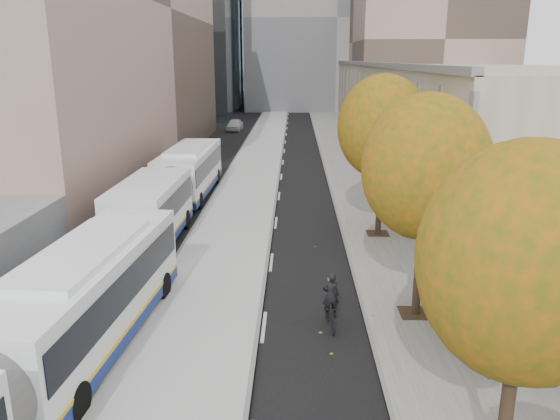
{
  "coord_description": "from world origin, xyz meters",
  "views": [
    {
      "loc": [
        -0.67,
        -4.5,
        8.66
      ],
      "look_at": [
        -1.25,
        17.63,
        2.5
      ],
      "focal_mm": 35.0,
      "sensor_mm": 36.0,
      "label": 1
    }
  ],
  "objects_px": {
    "bus_far": "(176,184)",
    "bus_near": "(10,372)",
    "distant_car": "(235,125)",
    "cyclist": "(330,308)",
    "bus_shelter": "(504,281)"
  },
  "relations": [
    {
      "from": "bus_shelter",
      "to": "bus_far",
      "type": "bearing_deg",
      "value": 130.97
    },
    {
      "from": "bus_near",
      "to": "distant_car",
      "type": "distance_m",
      "value": 56.77
    },
    {
      "from": "bus_near",
      "to": "cyclist",
      "type": "height_order",
      "value": "bus_near"
    },
    {
      "from": "bus_far",
      "to": "bus_near",
      "type": "bearing_deg",
      "value": -88.34
    },
    {
      "from": "bus_near",
      "to": "distant_car",
      "type": "height_order",
      "value": "bus_near"
    },
    {
      "from": "bus_shelter",
      "to": "bus_near",
      "type": "distance_m",
      "value": 13.67
    },
    {
      "from": "bus_far",
      "to": "bus_shelter",
      "type": "bearing_deg",
      "value": -48.27
    },
    {
      "from": "bus_near",
      "to": "bus_far",
      "type": "xyz_separation_m",
      "value": [
        -0.31,
        19.7,
        -0.02
      ]
    },
    {
      "from": "bus_shelter",
      "to": "bus_near",
      "type": "xyz_separation_m",
      "value": [
        -12.9,
        -4.49,
        -0.52
      ]
    },
    {
      "from": "cyclist",
      "to": "bus_shelter",
      "type": "bearing_deg",
      "value": -18.23
    },
    {
      "from": "bus_shelter",
      "to": "cyclist",
      "type": "xyz_separation_m",
      "value": [
        -5.13,
        0.98,
        -1.45
      ]
    },
    {
      "from": "bus_near",
      "to": "bus_far",
      "type": "distance_m",
      "value": 19.7
    },
    {
      "from": "cyclist",
      "to": "bus_far",
      "type": "bearing_deg",
      "value": 112.12
    },
    {
      "from": "bus_far",
      "to": "distant_car",
      "type": "bearing_deg",
      "value": 91.63
    },
    {
      "from": "bus_shelter",
      "to": "bus_far",
      "type": "distance_m",
      "value": 20.15
    }
  ]
}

